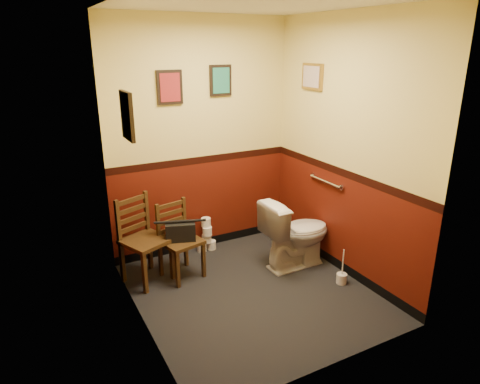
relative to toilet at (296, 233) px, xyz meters
name	(u,v)px	position (x,y,z in m)	size (l,w,h in m)	color
floor	(252,292)	(-0.72, -0.27, -0.39)	(2.20, 2.40, 0.00)	black
ceiling	(255,3)	(-0.72, -0.27, 2.31)	(2.20, 2.40, 0.00)	silver
wall_back	(201,139)	(-0.72, 0.93, 0.96)	(2.20, 2.70, 0.00)	#4F1309
wall_front	(341,204)	(-0.72, -1.47, 0.96)	(2.20, 2.70, 0.00)	#4F1309
wall_left	(133,181)	(-1.82, -0.27, 0.96)	(2.40, 2.70, 0.00)	#4F1309
wall_right	(346,150)	(0.38, -0.27, 0.96)	(2.40, 2.70, 0.00)	#4F1309
grab_bar	(325,181)	(0.35, -0.02, 0.56)	(0.05, 0.56, 0.06)	silver
framed_print_back_a	(170,87)	(-1.07, 0.91, 1.56)	(0.28, 0.04, 0.36)	black
framed_print_back_b	(221,80)	(-0.47, 0.91, 1.61)	(0.26, 0.04, 0.34)	black
framed_print_left	(127,116)	(-1.80, -0.17, 1.46)	(0.04, 0.30, 0.38)	black
framed_print_right	(312,77)	(0.36, 0.33, 1.66)	(0.04, 0.34, 0.28)	olive
toilet	(296,233)	(0.00, 0.00, 0.00)	(0.44, 0.80, 0.78)	white
toilet_brush	(342,278)	(0.20, -0.56, -0.33)	(0.11, 0.11, 0.39)	silver
chair_left	(143,240)	(-1.59, 0.50, 0.07)	(0.56, 0.56, 0.91)	#4D3217
chair_right	(179,240)	(-1.23, 0.41, 0.02)	(0.46, 0.46, 0.82)	#4D3217
handbag	(181,231)	(-1.22, 0.37, 0.14)	(0.34, 0.25, 0.22)	black
tp_stack	(207,237)	(-0.74, 0.81, -0.21)	(0.24, 0.15, 0.42)	silver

